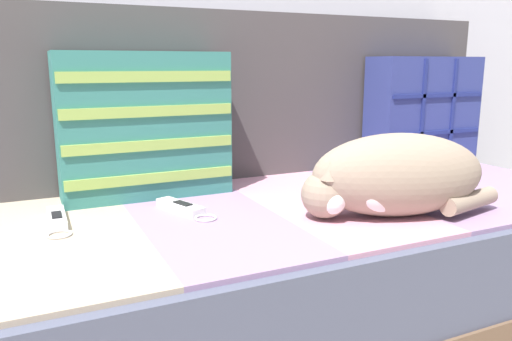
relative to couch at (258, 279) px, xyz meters
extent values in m
cube|color=brown|center=(0.00, 0.00, -0.10)|extent=(1.92, 0.81, 0.18)
cube|color=#4C5166|center=(0.00, 0.00, 0.09)|extent=(1.88, 0.80, 0.20)
cube|color=tan|center=(-0.45, -0.02, 0.19)|extent=(0.30, 0.71, 0.01)
cube|color=gray|center=(-0.15, -0.02, 0.19)|extent=(0.30, 0.71, 0.01)
cube|color=#C6899E|center=(0.15, -0.02, 0.19)|extent=(0.30, 0.71, 0.01)
cube|color=gray|center=(0.45, -0.02, 0.19)|extent=(0.30, 0.71, 0.01)
cube|color=gray|center=(0.75, -0.02, 0.19)|extent=(0.30, 0.71, 0.01)
cube|color=#474242|center=(0.00, 0.34, 0.44)|extent=(1.88, 0.14, 0.48)
cube|color=navy|center=(0.68, 0.19, 0.37)|extent=(0.38, 0.13, 0.35)
cube|color=navy|center=(0.68, 0.12, 0.32)|extent=(0.36, 0.01, 0.01)
cube|color=navy|center=(0.62, 0.12, 0.37)|extent=(0.01, 0.01, 0.34)
cube|color=navy|center=(0.68, 0.12, 0.43)|extent=(0.36, 0.01, 0.01)
cube|color=navy|center=(0.75, 0.12, 0.37)|extent=(0.01, 0.01, 0.34)
cube|color=#337A70|center=(-0.22, 0.19, 0.38)|extent=(0.42, 0.13, 0.36)
cube|color=#93B751|center=(-0.22, 0.12, 0.26)|extent=(0.41, 0.01, 0.03)
cube|color=#93B751|center=(-0.22, 0.12, 0.34)|extent=(0.41, 0.01, 0.03)
cube|color=#93B751|center=(-0.22, 0.12, 0.42)|extent=(0.41, 0.01, 0.03)
cube|color=#93B751|center=(-0.22, 0.12, 0.50)|extent=(0.41, 0.01, 0.03)
ellipsoid|color=gray|center=(0.24, -0.22, 0.29)|extent=(0.42, 0.27, 0.18)
sphere|color=gray|center=(0.08, -0.17, 0.25)|extent=(0.10, 0.10, 0.10)
sphere|color=white|center=(0.08, -0.20, 0.24)|extent=(0.06, 0.06, 0.06)
ellipsoid|color=white|center=(0.18, -0.25, 0.26)|extent=(0.12, 0.04, 0.08)
cylinder|color=gray|center=(0.39, -0.29, 0.23)|extent=(0.18, 0.08, 0.04)
cone|color=gray|center=(0.07, -0.20, 0.31)|extent=(0.04, 0.04, 0.04)
cone|color=gray|center=(0.09, -0.14, 0.31)|extent=(0.04, 0.04, 0.04)
cube|color=white|center=(-0.45, 0.05, 0.21)|extent=(0.04, 0.14, 0.02)
cube|color=black|center=(-0.45, 0.04, 0.22)|extent=(0.02, 0.05, 0.00)
cube|color=black|center=(-0.45, 0.12, 0.21)|extent=(0.03, 0.01, 0.02)
torus|color=silver|center=(-0.45, -0.05, 0.20)|extent=(0.05, 0.05, 0.01)
cube|color=white|center=(-0.19, 0.02, 0.21)|extent=(0.08, 0.15, 0.02)
cube|color=black|center=(-0.19, 0.01, 0.22)|extent=(0.04, 0.05, 0.00)
cube|color=black|center=(-0.21, 0.08, 0.21)|extent=(0.03, 0.02, 0.02)
torus|color=silver|center=(-0.16, -0.07, 0.20)|extent=(0.06, 0.06, 0.01)
camera|label=1|loc=(-0.50, -1.05, 0.53)|focal=35.00mm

